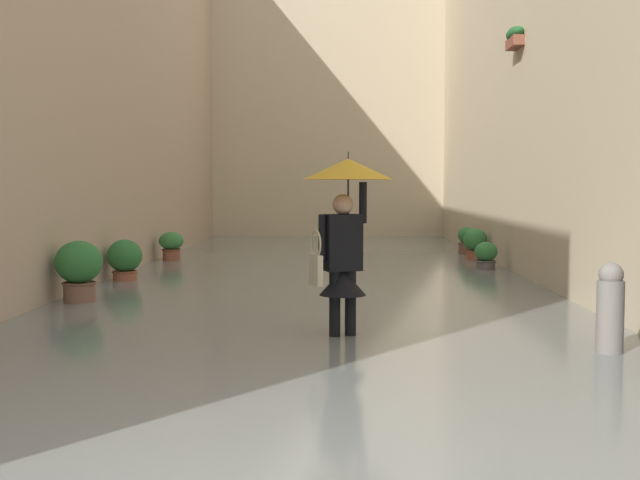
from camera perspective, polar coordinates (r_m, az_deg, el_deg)
The scene contains 13 objects.
ground_plane at distance 14.54m, azimuth -0.07°, elevation -2.82°, with size 60.00×60.00×0.00m, color slate.
flood_water at distance 14.53m, azimuth -0.07°, elevation -2.62°, with size 7.99×27.17×0.10m, color slate.
building_facade_left at distance 15.32m, azimuth 17.63°, elevation 15.47°, with size 2.04×25.17×9.64m.
building_facade_right at distance 15.54m, azimuth -17.51°, elevation 15.38°, with size 2.04×25.17×9.68m.
building_facade_far at distance 26.43m, azimuth 0.58°, elevation 15.24°, with size 10.79×1.80×13.77m, color beige.
person_wading at distance 8.49m, azimuth 1.80°, elevation 1.87°, with size 0.96×0.96×2.06m.
potted_plant_mid_right at distance 13.94m, azimuth -13.70°, elevation -1.39°, with size 0.59×0.59×0.79m.
potted_plant_far_right at distance 11.53m, azimuth -16.75°, elevation -2.03°, with size 0.64×0.64×0.94m.
potted_plant_near_left at distance 19.01m, azimuth 10.34°, elevation -0.13°, with size 0.40×0.40×0.73m.
potted_plant_near_right at distance 17.39m, azimuth -10.52°, elevation -0.42°, with size 0.52×0.52×0.71m.
potted_plant_far_left at distance 17.49m, azimuth 10.98°, elevation -0.35°, with size 0.51×0.51×0.78m.
potted_plant_mid_left at distance 15.65m, azimuth 11.70°, elevation -1.18°, with size 0.43×0.43×0.62m.
mooring_bollard at distance 8.20m, azimuth 19.91°, elevation -4.89°, with size 0.26×0.26×0.97m.
Camera 1 is at (-0.36, 3.84, 1.71)m, focal length 45.06 mm.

